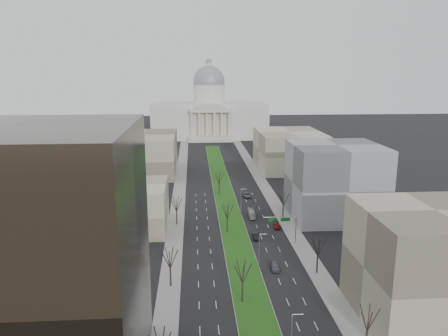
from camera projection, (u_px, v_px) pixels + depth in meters
name	position (u px, v px, depth m)	size (l,w,h in m)	color
ground	(224.00, 195.00, 168.85)	(600.00, 600.00, 0.00)	black
median	(224.00, 195.00, 167.85)	(8.00, 222.03, 0.20)	#999993
sidewalk_left	(177.00, 217.00, 143.30)	(5.00, 330.00, 0.15)	gray
sidewalk_right	(282.00, 214.00, 145.73)	(5.00, 330.00, 0.15)	gray
capitol	(209.00, 114.00, 310.77)	(80.00, 46.00, 55.00)	beige
building_glass_tower	(19.00, 265.00, 62.64)	(34.00, 30.00, 40.00)	black
building_beige_left	(123.00, 207.00, 130.97)	(26.00, 22.00, 14.00)	gray
building_tan_right	(430.00, 265.00, 83.11)	(26.00, 24.00, 22.00)	#7A6E5E
building_grey_right	(335.00, 181.00, 141.32)	(28.00, 26.00, 24.00)	slate
building_far_left	(143.00, 154.00, 203.35)	(30.00, 40.00, 18.00)	#7A6E5E
building_far_right	(289.00, 150.00, 213.07)	(30.00, 40.00, 18.00)	gray
tree_left_mid	(170.00, 257.00, 96.07)	(5.40, 5.40, 9.72)	black
tree_left_far	(176.00, 204.00, 135.02)	(5.28, 5.28, 9.50)	black
tree_right_near	(368.00, 318.00, 73.23)	(5.16, 5.16, 9.29)	black
tree_right_mid	(318.00, 245.00, 102.31)	(5.52, 5.52, 9.94)	black
tree_right_far	(283.00, 199.00, 141.37)	(5.04, 5.04, 9.07)	black
tree_median_a	(243.00, 271.00, 89.34)	(5.40, 5.40, 9.72)	black
tree_median_b	(227.00, 210.00, 128.26)	(5.40, 5.40, 9.72)	black
tree_median_c	(219.00, 177.00, 167.17)	(5.40, 5.40, 9.72)	black
streetlamp_median_b	(259.00, 251.00, 104.82)	(1.90, 0.20, 9.16)	gray
streetlamp_median_c	(241.00, 202.00, 143.73)	(1.90, 0.20, 9.16)	gray
mast_arm_signs	(286.00, 223.00, 119.83)	(9.12, 0.24, 8.09)	gray
car_grey_near	(275.00, 266.00, 105.81)	(2.00, 4.98, 1.70)	#505458
car_black	(256.00, 236.00, 124.78)	(1.64, 4.69, 1.55)	black
car_red	(277.00, 226.00, 133.47)	(1.95, 4.78, 1.39)	maroon
car_grey_far	(247.00, 195.00, 165.72)	(2.56, 5.55, 1.54)	#52555A
box_van	(252.00, 214.00, 143.47)	(1.80, 7.70, 2.14)	silver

